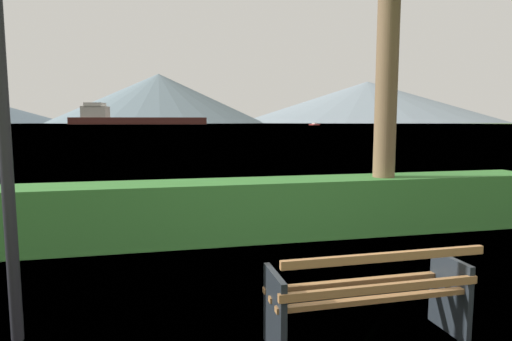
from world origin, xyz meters
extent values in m
plane|color=#567A38|center=(0.00, 0.00, 0.00)|extent=(1400.00, 1400.00, 0.00)
plane|color=#6B8EA3|center=(0.00, 307.20, 0.00)|extent=(620.00, 620.00, 0.00)
cube|color=olive|center=(0.00, -0.19, 0.45)|extent=(1.69, 0.09, 0.04)
cube|color=olive|center=(0.00, 0.00, 0.45)|extent=(1.69, 0.09, 0.04)
cube|color=olive|center=(0.00, 0.19, 0.45)|extent=(1.69, 0.09, 0.04)
cube|color=olive|center=(0.00, -0.27, 0.57)|extent=(1.69, 0.07, 0.06)
cube|color=olive|center=(0.00, -0.31, 0.84)|extent=(1.69, 0.07, 0.06)
cube|color=#1E2328|center=(-0.80, -0.03, 0.34)|extent=(0.06, 0.51, 0.68)
cube|color=#1E2328|center=(0.80, -0.01, 0.34)|extent=(0.06, 0.51, 0.68)
cube|color=#387A33|center=(0.00, 3.42, 0.46)|extent=(9.67, 0.88, 0.93)
cylinder|color=brown|center=(2.01, 3.35, 2.47)|extent=(0.36, 0.36, 4.94)
cylinder|color=black|center=(-2.88, 0.68, 1.79)|extent=(0.10, 0.10, 3.58)
cube|color=#471E19|center=(-14.66, 312.23, 2.41)|extent=(94.91, 27.72, 4.83)
cube|color=beige|center=(-44.37, 316.73, 8.69)|extent=(18.57, 14.82, 7.72)
cube|color=silver|center=(-44.37, 316.73, 13.75)|extent=(13.77, 15.42, 2.41)
cube|color=#B2332D|center=(80.96, 218.20, 0.30)|extent=(7.88, 7.62, 0.60)
cube|color=silver|center=(80.96, 218.20, 0.89)|extent=(3.49, 3.44, 0.57)
cone|color=slate|center=(0.00, 573.72, 31.61)|extent=(274.06, 274.06, 63.22)
cone|color=gray|center=(302.94, 592.97, 30.58)|extent=(382.37, 382.37, 61.15)
camera|label=1|loc=(-1.67, -3.18, 1.85)|focal=30.18mm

